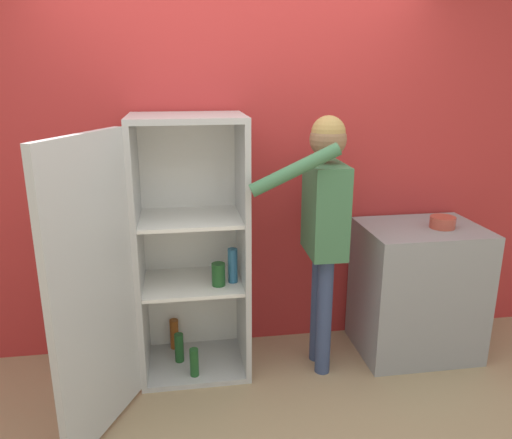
# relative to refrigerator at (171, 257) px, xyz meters

# --- Properties ---
(ground_plane) EXTENTS (12.00, 12.00, 0.00)m
(ground_plane) POSITION_rel_refrigerator_xyz_m (0.46, -0.56, -0.83)
(ground_plane) COLOR tan
(wall_back) EXTENTS (7.00, 0.06, 2.55)m
(wall_back) POSITION_rel_refrigerator_xyz_m (0.46, 0.42, 0.44)
(wall_back) COLOR #B72D2D
(wall_back) RESTS_ON ground_plane
(refrigerator) EXTENTS (1.03, 1.18, 1.68)m
(refrigerator) POSITION_rel_refrigerator_xyz_m (0.00, 0.00, 0.00)
(refrigerator) COLOR #B7BABC
(refrigerator) RESTS_ON ground_plane
(person) EXTENTS (0.63, 0.51, 1.68)m
(person) POSITION_rel_refrigerator_xyz_m (0.96, -0.03, 0.26)
(person) COLOR #384770
(person) RESTS_ON ground_plane
(counter) EXTENTS (0.80, 0.61, 0.92)m
(counter) POSITION_rel_refrigerator_xyz_m (1.68, 0.07, -0.37)
(counter) COLOR gray
(counter) RESTS_ON ground_plane
(bowl) EXTENTS (0.17, 0.17, 0.08)m
(bowl) POSITION_rel_refrigerator_xyz_m (1.80, 0.03, 0.13)
(bowl) COLOR #B24738
(bowl) RESTS_ON counter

